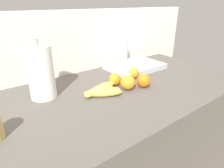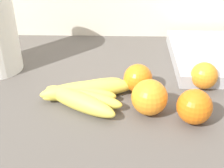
{
  "view_description": "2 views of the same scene",
  "coord_description": "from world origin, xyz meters",
  "px_view_note": "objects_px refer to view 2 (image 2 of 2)",
  "views": [
    {
      "loc": [
        -0.49,
        -0.71,
        1.35
      ],
      "look_at": [
        0.05,
        0.0,
        0.96
      ],
      "focal_mm": 30.83,
      "sensor_mm": 36.0,
      "label": 1
    },
    {
      "loc": [
        0.06,
        -0.58,
        1.35
      ],
      "look_at": [
        0.05,
        -0.01,
        0.98
      ],
      "focal_mm": 51.4,
      "sensor_mm": 36.0,
      "label": 2
    }
  ],
  "objects_px": {
    "orange_right": "(138,78)",
    "orange_far_right": "(204,76)",
    "banana_bunch": "(83,94)",
    "orange_front": "(194,107)",
    "orange_back_right": "(149,97)"
  },
  "relations": [
    {
      "from": "orange_right",
      "to": "orange_far_right",
      "type": "height_order",
      "value": "orange_right"
    },
    {
      "from": "orange_right",
      "to": "banana_bunch",
      "type": "bearing_deg",
      "value": -158.74
    },
    {
      "from": "orange_back_right",
      "to": "orange_front",
      "type": "bearing_deg",
      "value": -17.13
    },
    {
      "from": "banana_bunch",
      "to": "orange_right",
      "type": "height_order",
      "value": "orange_right"
    },
    {
      "from": "orange_far_right",
      "to": "orange_back_right",
      "type": "xyz_separation_m",
      "value": [
        -0.14,
        -0.1,
        0.01
      ]
    },
    {
      "from": "banana_bunch",
      "to": "orange_front",
      "type": "bearing_deg",
      "value": -14.94
    },
    {
      "from": "orange_front",
      "to": "orange_far_right",
      "type": "xyz_separation_m",
      "value": [
        0.05,
        0.13,
        -0.0
      ]
    },
    {
      "from": "banana_bunch",
      "to": "orange_far_right",
      "type": "bearing_deg",
      "value": 13.31
    },
    {
      "from": "orange_far_right",
      "to": "orange_right",
      "type": "bearing_deg",
      "value": -173.35
    },
    {
      "from": "orange_right",
      "to": "orange_front",
      "type": "distance_m",
      "value": 0.16
    },
    {
      "from": "orange_far_right",
      "to": "orange_back_right",
      "type": "bearing_deg",
      "value": -143.6
    },
    {
      "from": "banana_bunch",
      "to": "orange_right",
      "type": "relative_size",
      "value": 3.29
    },
    {
      "from": "orange_front",
      "to": "banana_bunch",
      "type": "bearing_deg",
      "value": 165.06
    },
    {
      "from": "orange_far_right",
      "to": "orange_back_right",
      "type": "height_order",
      "value": "orange_back_right"
    },
    {
      "from": "orange_front",
      "to": "orange_back_right",
      "type": "height_order",
      "value": "orange_back_right"
    }
  ]
}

